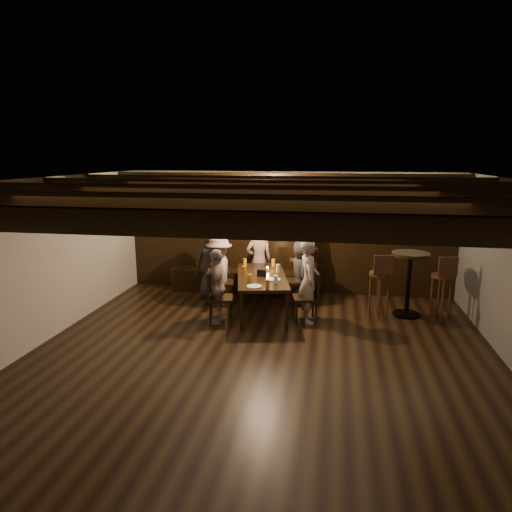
% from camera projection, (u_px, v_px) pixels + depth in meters
% --- Properties ---
extents(room, '(7.00, 7.00, 7.00)m').
position_uv_depth(room, '(264.00, 251.00, 7.96)').
color(room, black).
rests_on(room, ground).
extents(dining_table, '(1.18, 1.95, 0.68)m').
position_uv_depth(dining_table, '(262.00, 278.00, 7.88)').
color(dining_table, black).
rests_on(dining_table, floor).
extents(chair_left_near, '(0.48, 0.48, 0.89)m').
position_uv_depth(chair_left_near, '(221.00, 291.00, 8.37)').
color(chair_left_near, black).
rests_on(chair_left_near, floor).
extents(chair_left_far, '(0.48, 0.48, 0.88)m').
position_uv_depth(chair_left_far, '(219.00, 307.00, 7.50)').
color(chair_left_far, black).
rests_on(chair_left_far, floor).
extents(chair_right_near, '(0.50, 0.50, 0.92)m').
position_uv_depth(chair_right_near, '(299.00, 289.00, 8.42)').
color(chair_right_near, black).
rests_on(chair_right_near, floor).
extents(chair_right_far, '(0.46, 0.46, 0.85)m').
position_uv_depth(chair_right_far, '(306.00, 306.00, 7.55)').
color(chair_right_far, black).
rests_on(chair_right_far, floor).
extents(person_bench_left, '(0.73, 0.56, 1.34)m').
position_uv_depth(person_bench_left, '(212.00, 264.00, 8.72)').
color(person_bench_left, '#28282B').
rests_on(person_bench_left, floor).
extents(person_bench_centre, '(0.57, 0.43, 1.39)m').
position_uv_depth(person_bench_centre, '(259.00, 261.00, 8.89)').
color(person_bench_centre, gray).
rests_on(person_bench_centre, floor).
extents(person_bench_right, '(0.74, 0.63, 1.34)m').
position_uv_depth(person_bench_right, '(306.00, 263.00, 8.78)').
color(person_bench_right, '#4F1E1B').
rests_on(person_bench_right, floor).
extents(person_left_near, '(0.65, 0.92, 1.29)m').
position_uv_depth(person_left_near, '(219.00, 271.00, 8.29)').
color(person_left_near, '#A4938A').
rests_on(person_left_near, floor).
extents(person_left_far, '(0.45, 0.78, 1.24)m').
position_uv_depth(person_left_far, '(217.00, 286.00, 7.42)').
color(person_left_far, gray).
rests_on(person_left_far, floor).
extents(person_right_near, '(0.50, 0.65, 1.20)m').
position_uv_depth(person_right_near, '(301.00, 273.00, 8.36)').
color(person_right_near, '#2A2A2C').
rests_on(person_right_near, floor).
extents(person_right_far, '(0.43, 0.57, 1.39)m').
position_uv_depth(person_right_far, '(309.00, 281.00, 7.46)').
color(person_right_far, gray).
rests_on(person_right_far, floor).
extents(pint_a, '(0.07, 0.07, 0.14)m').
position_uv_depth(pint_a, '(245.00, 262.00, 8.53)').
color(pint_a, '#BF7219').
rests_on(pint_a, dining_table).
extents(pint_b, '(0.07, 0.07, 0.14)m').
position_uv_depth(pint_b, '(273.00, 263.00, 8.50)').
color(pint_b, '#BF7219').
rests_on(pint_b, dining_table).
extents(pint_c, '(0.07, 0.07, 0.14)m').
position_uv_depth(pint_c, '(244.00, 270.00, 7.94)').
color(pint_c, '#BF7219').
rests_on(pint_c, dining_table).
extents(pint_d, '(0.07, 0.07, 0.14)m').
position_uv_depth(pint_d, '(278.00, 268.00, 8.06)').
color(pint_d, silver).
rests_on(pint_d, dining_table).
extents(pint_e, '(0.07, 0.07, 0.14)m').
position_uv_depth(pint_e, '(249.00, 278.00, 7.41)').
color(pint_e, '#BF7219').
rests_on(pint_e, dining_table).
extents(pint_f, '(0.07, 0.07, 0.14)m').
position_uv_depth(pint_f, '(276.00, 280.00, 7.33)').
color(pint_f, silver).
rests_on(pint_f, dining_table).
extents(pint_g, '(0.07, 0.07, 0.14)m').
position_uv_depth(pint_g, '(267.00, 284.00, 7.08)').
color(pint_g, '#BF7219').
rests_on(pint_g, dining_table).
extents(plate_near, '(0.24, 0.24, 0.01)m').
position_uv_depth(plate_near, '(254.00, 286.00, 7.18)').
color(plate_near, white).
rests_on(plate_near, dining_table).
extents(plate_far, '(0.24, 0.24, 0.01)m').
position_uv_depth(plate_far, '(273.00, 279.00, 7.58)').
color(plate_far, white).
rests_on(plate_far, dining_table).
extents(condiment_caddy, '(0.15, 0.10, 0.12)m').
position_uv_depth(condiment_caddy, '(262.00, 273.00, 7.81)').
color(condiment_caddy, black).
rests_on(condiment_caddy, dining_table).
extents(candle, '(0.05, 0.05, 0.05)m').
position_uv_depth(candle, '(267.00, 270.00, 8.16)').
color(candle, beige).
rests_on(candle, dining_table).
extents(high_top_table, '(0.63, 0.63, 1.11)m').
position_uv_depth(high_top_table, '(409.00, 275.00, 7.73)').
color(high_top_table, black).
rests_on(high_top_table, floor).
extents(bar_stool_left, '(0.36, 0.38, 1.13)m').
position_uv_depth(bar_stool_left, '(379.00, 294.00, 7.68)').
color(bar_stool_left, '#3D2113').
rests_on(bar_stool_left, floor).
extents(bar_stool_right, '(0.37, 0.39, 1.13)m').
position_uv_depth(bar_stool_right, '(441.00, 296.00, 7.56)').
color(bar_stool_right, '#3D2113').
rests_on(bar_stool_right, floor).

